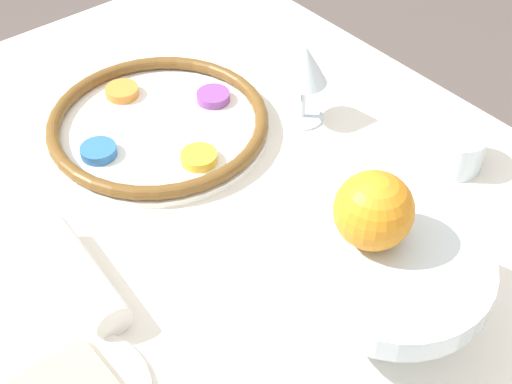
{
  "coord_description": "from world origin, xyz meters",
  "views": [
    {
      "loc": [
        0.51,
        -0.34,
        1.42
      ],
      "look_at": [
        0.0,
        0.08,
        0.79
      ],
      "focal_mm": 50.0,
      "sensor_mm": 36.0,
      "label": 1
    }
  ],
  "objects_px": {
    "seder_plate": "(159,124)",
    "fruit_stand": "(392,273)",
    "napkin_roll": "(81,275)",
    "orange_fruit": "(374,211)",
    "cup_near": "(456,149)",
    "wine_glass": "(305,68)"
  },
  "relations": [
    {
      "from": "orange_fruit",
      "to": "cup_near",
      "type": "bearing_deg",
      "value": 107.42
    },
    {
      "from": "fruit_stand",
      "to": "napkin_roll",
      "type": "relative_size",
      "value": 1.2
    },
    {
      "from": "fruit_stand",
      "to": "cup_near",
      "type": "distance_m",
      "value": 0.31
    },
    {
      "from": "orange_fruit",
      "to": "fruit_stand",
      "type": "bearing_deg",
      "value": -0.5
    },
    {
      "from": "seder_plate",
      "to": "fruit_stand",
      "type": "height_order",
      "value": "fruit_stand"
    },
    {
      "from": "napkin_roll",
      "to": "cup_near",
      "type": "xyz_separation_m",
      "value": [
        0.14,
        0.51,
        0.01
      ]
    },
    {
      "from": "seder_plate",
      "to": "fruit_stand",
      "type": "xyz_separation_m",
      "value": [
        0.45,
        0.0,
        0.07
      ]
    },
    {
      "from": "orange_fruit",
      "to": "napkin_roll",
      "type": "bearing_deg",
      "value": -133.25
    },
    {
      "from": "fruit_stand",
      "to": "napkin_roll",
      "type": "distance_m",
      "value": 0.36
    },
    {
      "from": "wine_glass",
      "to": "fruit_stand",
      "type": "xyz_separation_m",
      "value": [
        0.34,
        -0.18,
        -0.0
      ]
    },
    {
      "from": "fruit_stand",
      "to": "orange_fruit",
      "type": "height_order",
      "value": "orange_fruit"
    },
    {
      "from": "seder_plate",
      "to": "wine_glass",
      "type": "relative_size",
      "value": 2.57
    },
    {
      "from": "wine_glass",
      "to": "fruit_stand",
      "type": "relative_size",
      "value": 0.6
    },
    {
      "from": "wine_glass",
      "to": "orange_fruit",
      "type": "height_order",
      "value": "orange_fruit"
    },
    {
      "from": "wine_glass",
      "to": "cup_near",
      "type": "height_order",
      "value": "wine_glass"
    },
    {
      "from": "orange_fruit",
      "to": "cup_near",
      "type": "xyz_separation_m",
      "value": [
        -0.09,
        0.28,
        -0.12
      ]
    },
    {
      "from": "seder_plate",
      "to": "napkin_roll",
      "type": "height_order",
      "value": "napkin_roll"
    },
    {
      "from": "fruit_stand",
      "to": "seder_plate",
      "type": "bearing_deg",
      "value": -179.52
    },
    {
      "from": "cup_near",
      "to": "napkin_roll",
      "type": "bearing_deg",
      "value": -104.95
    },
    {
      "from": "cup_near",
      "to": "seder_plate",
      "type": "bearing_deg",
      "value": -139.26
    },
    {
      "from": "seder_plate",
      "to": "fruit_stand",
      "type": "relative_size",
      "value": 1.55
    },
    {
      "from": "fruit_stand",
      "to": "cup_near",
      "type": "height_order",
      "value": "fruit_stand"
    }
  ]
}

